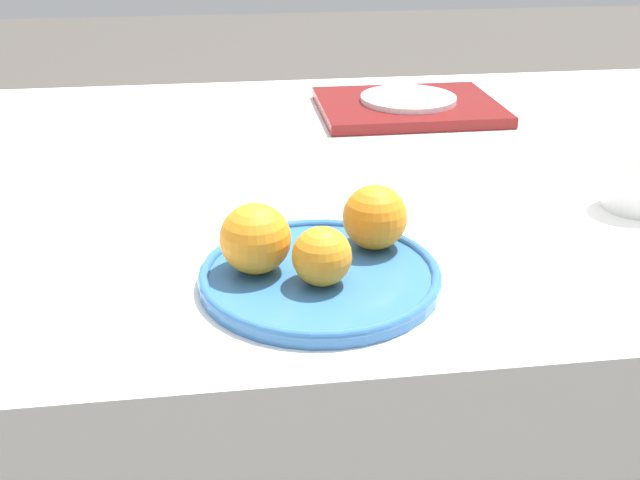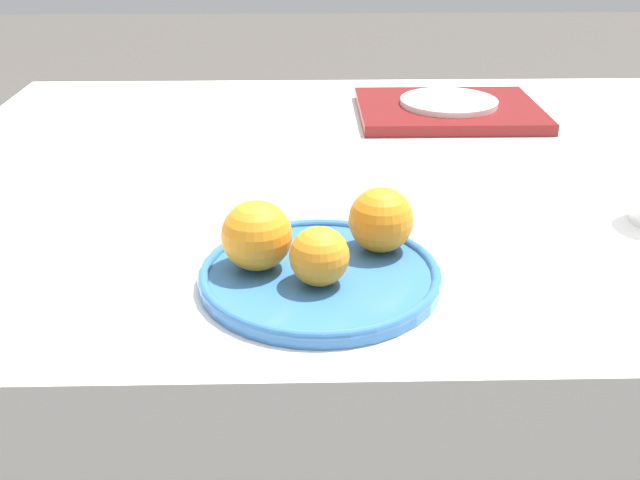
% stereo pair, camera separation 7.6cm
% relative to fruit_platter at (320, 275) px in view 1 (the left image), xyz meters
% --- Properties ---
extents(table, '(1.50, 1.05, 0.72)m').
position_rel_fruit_platter_xyz_m(table, '(0.17, 0.35, -0.37)').
color(table, white).
rests_on(table, ground_plane).
extents(fruit_platter, '(0.25, 0.25, 0.02)m').
position_rel_fruit_platter_xyz_m(fruit_platter, '(0.00, 0.00, 0.00)').
color(fruit_platter, '#336BAD').
rests_on(fruit_platter, table).
extents(orange_0, '(0.06, 0.06, 0.06)m').
position_rel_fruit_platter_xyz_m(orange_0, '(-0.00, -0.02, 0.03)').
color(orange_0, orange).
rests_on(orange_0, fruit_platter).
extents(orange_1, '(0.07, 0.07, 0.07)m').
position_rel_fruit_platter_xyz_m(orange_1, '(0.07, 0.05, 0.04)').
color(orange_1, orange).
rests_on(orange_1, fruit_platter).
extents(orange_2, '(0.07, 0.07, 0.07)m').
position_rel_fruit_platter_xyz_m(orange_2, '(-0.07, 0.01, 0.04)').
color(orange_2, orange).
rests_on(orange_2, fruit_platter).
extents(serving_tray, '(0.32, 0.26, 0.02)m').
position_rel_fruit_platter_xyz_m(serving_tray, '(0.24, 0.61, 0.00)').
color(serving_tray, maroon).
rests_on(serving_tray, table).
extents(side_plate, '(0.17, 0.17, 0.01)m').
position_rel_fruit_platter_xyz_m(side_plate, '(0.24, 0.61, 0.02)').
color(side_plate, white).
rests_on(side_plate, serving_tray).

